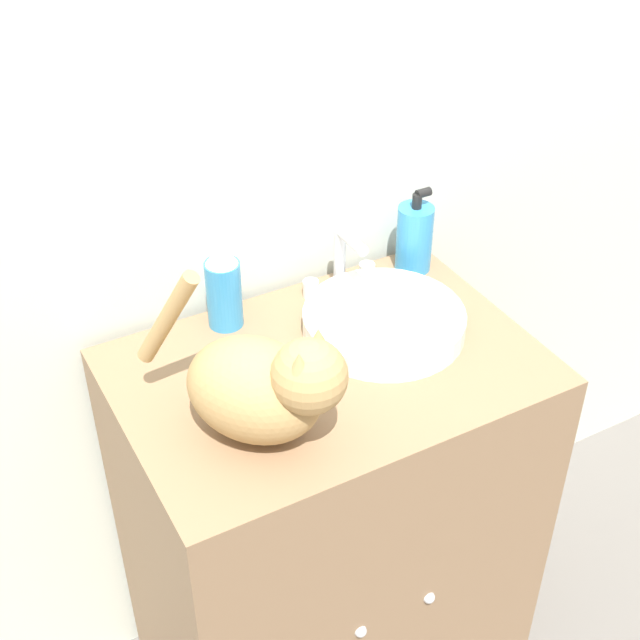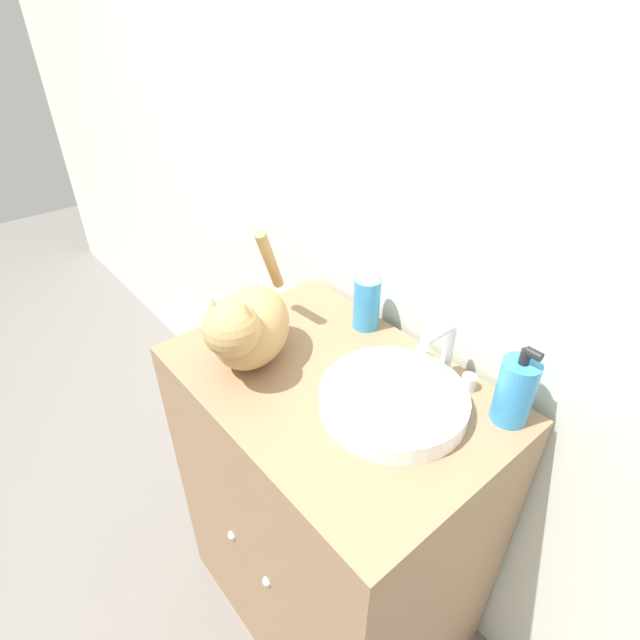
% 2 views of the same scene
% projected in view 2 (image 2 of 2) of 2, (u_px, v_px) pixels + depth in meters
% --- Properties ---
extents(wall_back, '(6.00, 0.05, 2.50)m').
position_uv_depth(wall_back, '(441.00, 202.00, 1.07)').
color(wall_back, silver).
rests_on(wall_back, ground_plane).
extents(vanity_cabinet, '(0.75, 0.53, 0.91)m').
position_uv_depth(vanity_cabinet, '(331.00, 508.00, 1.36)').
color(vanity_cabinet, '#8C6B4C').
rests_on(vanity_cabinet, ground_plane).
extents(sink_basin, '(0.30, 0.30, 0.04)m').
position_uv_depth(sink_basin, '(393.00, 400.00, 1.02)').
color(sink_basin, white).
rests_on(sink_basin, vanity_cabinet).
extents(faucet, '(0.16, 0.11, 0.14)m').
position_uv_depth(faucet, '(445.00, 353.00, 1.08)').
color(faucet, silver).
rests_on(faucet, vanity_cabinet).
extents(cat, '(0.28, 0.35, 0.28)m').
position_uv_depth(cat, '(247.00, 326.00, 1.10)').
color(cat, tan).
rests_on(cat, vanity_cabinet).
extents(soap_bottle, '(0.07, 0.07, 0.18)m').
position_uv_depth(soap_bottle, '(515.00, 391.00, 0.97)').
color(soap_bottle, '#338CCC').
rests_on(soap_bottle, vanity_cabinet).
extents(spray_bottle, '(0.07, 0.07, 0.17)m').
position_uv_depth(spray_bottle, '(367.00, 298.00, 1.23)').
color(spray_bottle, '#338CCC').
rests_on(spray_bottle, vanity_cabinet).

